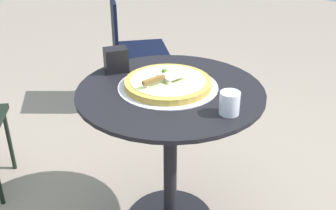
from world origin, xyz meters
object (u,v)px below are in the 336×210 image
patio_table (170,130)px  napkin_dispenser (116,60)px  pizza_on_tray (168,83)px  patio_chair_corner (130,43)px  drinking_cup (229,103)px  pizza_server (163,78)px

patio_table → napkin_dispenser: (0.03, -0.32, 0.26)m
pizza_on_tray → patio_chair_corner: bearing=-124.7°
pizza_on_tray → patio_table: bearing=66.0°
patio_table → drinking_cup: size_ratio=9.05×
pizza_server → napkin_dispenser: size_ratio=1.86×
patio_table → pizza_on_tray: (-0.01, -0.03, 0.22)m
patio_table → drinking_cup: bearing=89.4°
napkin_dispenser → patio_chair_corner: bearing=-107.0°
pizza_server → napkin_dispenser: (0.00, -0.30, -0.00)m
patio_table → pizza_on_tray: bearing=-114.0°
pizza_on_tray → drinking_cup: 0.34m
pizza_on_tray → pizza_server: bearing=5.8°
drinking_cup → patio_chair_corner: (-0.78, -1.45, -0.31)m
napkin_dispenser → drinking_cup: bearing=120.2°
drinking_cup → napkin_dispenser: size_ratio=0.79×
patio_table → pizza_server: size_ratio=3.86×
patio_table → pizza_on_tray: size_ratio=1.86×
patio_table → pizza_server: bearing=-40.6°
patio_table → patio_chair_corner: bearing=-124.5°
pizza_server → patio_chair_corner: (-0.81, -1.12, -0.33)m
pizza_server → drinking_cup: bearing=93.7°
pizza_on_tray → napkin_dispenser: bearing=-82.4°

